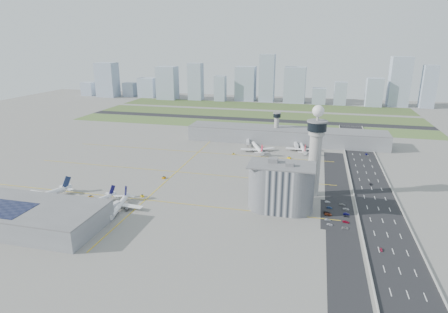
% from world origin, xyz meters
% --- Properties ---
extents(ground, '(1000.00, 1000.00, 0.00)m').
position_xyz_m(ground, '(0.00, 0.00, 0.00)').
color(ground, gray).
extents(grass_strip_0, '(480.00, 50.00, 0.08)m').
position_xyz_m(grass_strip_0, '(-20.00, 225.00, 0.04)').
color(grass_strip_0, '#4C6630').
rests_on(grass_strip_0, ground).
extents(grass_strip_1, '(480.00, 60.00, 0.08)m').
position_xyz_m(grass_strip_1, '(-20.00, 300.00, 0.04)').
color(grass_strip_1, '#3F5226').
rests_on(grass_strip_1, ground).
extents(grass_strip_2, '(480.00, 70.00, 0.08)m').
position_xyz_m(grass_strip_2, '(-20.00, 380.00, 0.04)').
color(grass_strip_2, '#395227').
rests_on(grass_strip_2, ground).
extents(runway, '(480.00, 22.00, 0.10)m').
position_xyz_m(runway, '(-20.00, 262.00, 0.06)').
color(runway, black).
rests_on(runway, ground).
extents(highway, '(28.00, 500.00, 0.10)m').
position_xyz_m(highway, '(115.00, 0.00, 0.05)').
color(highway, black).
rests_on(highway, ground).
extents(barrier_left, '(0.60, 500.00, 1.20)m').
position_xyz_m(barrier_left, '(101.00, 0.00, 0.60)').
color(barrier_left, '#9E9E99').
rests_on(barrier_left, ground).
extents(barrier_right, '(0.60, 500.00, 1.20)m').
position_xyz_m(barrier_right, '(129.00, 0.00, 0.60)').
color(barrier_right, '#9E9E99').
rests_on(barrier_right, ground).
extents(landside_road, '(18.00, 260.00, 0.08)m').
position_xyz_m(landside_road, '(90.00, -10.00, 0.04)').
color(landside_road, black).
rests_on(landside_road, ground).
extents(parking_lot, '(20.00, 44.00, 0.10)m').
position_xyz_m(parking_lot, '(88.00, -22.00, 0.05)').
color(parking_lot, black).
rests_on(parking_lot, ground).
extents(taxiway_line_h_0, '(260.00, 0.60, 0.01)m').
position_xyz_m(taxiway_line_h_0, '(-40.00, -30.00, 0.01)').
color(taxiway_line_h_0, yellow).
rests_on(taxiway_line_h_0, ground).
extents(taxiway_line_h_1, '(260.00, 0.60, 0.01)m').
position_xyz_m(taxiway_line_h_1, '(-40.00, 30.00, 0.01)').
color(taxiway_line_h_1, yellow).
rests_on(taxiway_line_h_1, ground).
extents(taxiway_line_h_2, '(260.00, 0.60, 0.01)m').
position_xyz_m(taxiway_line_h_2, '(-40.00, 90.00, 0.01)').
color(taxiway_line_h_2, yellow).
rests_on(taxiway_line_h_2, ground).
extents(taxiway_line_v, '(0.60, 260.00, 0.01)m').
position_xyz_m(taxiway_line_v, '(-40.00, 30.00, 0.01)').
color(taxiway_line_v, yellow).
rests_on(taxiway_line_v, ground).
extents(control_tower, '(14.00, 14.00, 64.50)m').
position_xyz_m(control_tower, '(72.00, 8.00, 35.04)').
color(control_tower, '#ADAAA5').
rests_on(control_tower, ground).
extents(secondary_tower, '(8.60, 8.60, 31.90)m').
position_xyz_m(secondary_tower, '(30.00, 150.00, 18.80)').
color(secondary_tower, '#ADAAA5').
rests_on(secondary_tower, ground).
extents(admin_building, '(42.00, 24.00, 33.50)m').
position_xyz_m(admin_building, '(51.99, -22.00, 15.30)').
color(admin_building, '#B2B2B7').
rests_on(admin_building, ground).
extents(terminal_pier, '(210.00, 32.00, 15.80)m').
position_xyz_m(terminal_pier, '(40.00, 148.00, 7.90)').
color(terminal_pier, gray).
rests_on(terminal_pier, ground).
extents(near_terminal, '(84.00, 42.00, 13.00)m').
position_xyz_m(near_terminal, '(-88.07, -82.02, 6.43)').
color(near_terminal, gray).
rests_on(near_terminal, ground).
extents(airplane_near_a, '(50.70, 54.06, 12.05)m').
position_xyz_m(airplane_near_a, '(-108.31, -48.38, 6.03)').
color(airplane_near_a, white).
rests_on(airplane_near_a, ground).
extents(airplane_near_b, '(39.25, 42.38, 9.66)m').
position_xyz_m(airplane_near_b, '(-68.44, -47.32, 4.83)').
color(airplane_near_b, white).
rests_on(airplane_near_b, ground).
extents(airplane_near_c, '(37.82, 42.11, 10.26)m').
position_xyz_m(airplane_near_c, '(-49.28, -49.39, 5.13)').
color(airplane_near_c, white).
rests_on(airplane_near_c, ground).
extents(airplane_far_a, '(47.67, 51.06, 11.47)m').
position_xyz_m(airplane_far_a, '(16.30, 107.90, 5.74)').
color(airplane_far_a, white).
rests_on(airplane_far_a, ground).
extents(airplane_far_b, '(39.73, 44.64, 11.11)m').
position_xyz_m(airplane_far_b, '(59.99, 119.92, 5.55)').
color(airplane_far_b, white).
rests_on(airplane_far_b, ground).
extents(jet_bridge_near_0, '(5.39, 14.31, 5.70)m').
position_xyz_m(jet_bridge_near_0, '(-113.00, -61.00, 2.85)').
color(jet_bridge_near_0, silver).
rests_on(jet_bridge_near_0, ground).
extents(jet_bridge_near_1, '(5.39, 14.31, 5.70)m').
position_xyz_m(jet_bridge_near_1, '(-83.00, -61.00, 2.85)').
color(jet_bridge_near_1, silver).
rests_on(jet_bridge_near_1, ground).
extents(jet_bridge_near_2, '(5.39, 14.31, 5.70)m').
position_xyz_m(jet_bridge_near_2, '(-53.00, -61.00, 2.85)').
color(jet_bridge_near_2, silver).
rests_on(jet_bridge_near_2, ground).
extents(jet_bridge_far_0, '(5.39, 14.31, 5.70)m').
position_xyz_m(jet_bridge_far_0, '(2.00, 132.00, 2.85)').
color(jet_bridge_far_0, silver).
rests_on(jet_bridge_far_0, ground).
extents(jet_bridge_far_1, '(5.39, 14.31, 5.70)m').
position_xyz_m(jet_bridge_far_1, '(52.00, 132.00, 2.85)').
color(jet_bridge_far_1, silver).
rests_on(jet_bridge_far_1, ground).
extents(tug_0, '(3.77, 2.90, 1.99)m').
position_xyz_m(tug_0, '(-78.55, -36.88, 0.99)').
color(tug_0, orange).
rests_on(tug_0, ground).
extents(tug_1, '(3.88, 3.15, 1.96)m').
position_xyz_m(tug_1, '(-66.53, -47.72, 0.98)').
color(tug_1, gold).
rests_on(tug_1, ground).
extents(tug_2, '(3.27, 3.39, 1.63)m').
position_xyz_m(tug_2, '(-44.44, -25.66, 0.81)').
color(tug_2, yellow).
rests_on(tug_2, ground).
extents(tug_3, '(2.41, 3.25, 1.77)m').
position_xyz_m(tug_3, '(-44.17, 12.44, 0.88)').
color(tug_3, '#CE7F04').
rests_on(tug_3, ground).
extents(tug_4, '(3.10, 2.44, 1.60)m').
position_xyz_m(tug_4, '(-4.33, 90.34, 0.80)').
color(tug_4, yellow).
rests_on(tug_4, ground).
extents(tug_5, '(3.58, 3.09, 1.75)m').
position_xyz_m(tug_5, '(49.06, 90.57, 0.87)').
color(tug_5, '#F2C003').
rests_on(tug_5, ground).
extents(car_lot_0, '(3.62, 1.50, 1.23)m').
position_xyz_m(car_lot_0, '(83.38, -37.86, 0.61)').
color(car_lot_0, silver).
rests_on(car_lot_0, ground).
extents(car_lot_1, '(3.63, 1.52, 1.17)m').
position_xyz_m(car_lot_1, '(82.20, -31.99, 0.58)').
color(car_lot_1, slate).
rests_on(car_lot_1, ground).
extents(car_lot_2, '(4.93, 2.65, 1.31)m').
position_xyz_m(car_lot_2, '(82.66, -24.12, 0.66)').
color(car_lot_2, maroon).
rests_on(car_lot_2, ground).
extents(car_lot_3, '(4.57, 2.38, 1.26)m').
position_xyz_m(car_lot_3, '(82.00, -21.09, 0.63)').
color(car_lot_3, black).
rests_on(car_lot_3, ground).
extents(car_lot_4, '(3.98, 1.90, 1.31)m').
position_xyz_m(car_lot_4, '(83.69, -13.46, 0.66)').
color(car_lot_4, navy).
rests_on(car_lot_4, ground).
extents(car_lot_5, '(3.46, 1.25, 1.13)m').
position_xyz_m(car_lot_5, '(82.54, -4.30, 0.57)').
color(car_lot_5, '#B6B9C0').
rests_on(car_lot_5, ground).
extents(car_lot_6, '(4.01, 1.93, 1.10)m').
position_xyz_m(car_lot_6, '(92.10, -40.06, 0.55)').
color(car_lot_6, gray).
rests_on(car_lot_6, ground).
extents(car_lot_7, '(4.28, 2.29, 1.18)m').
position_xyz_m(car_lot_7, '(93.00, -32.04, 0.59)').
color(car_lot_7, maroon).
rests_on(car_lot_7, ground).
extents(car_lot_8, '(3.42, 1.79, 1.11)m').
position_xyz_m(car_lot_8, '(93.73, -23.67, 0.55)').
color(car_lot_8, black).
rests_on(car_lot_8, ground).
extents(car_lot_9, '(4.09, 1.74, 1.31)m').
position_xyz_m(car_lot_9, '(93.93, -20.87, 0.66)').
color(car_lot_9, '#12105C').
rests_on(car_lot_9, ground).
extents(car_lot_10, '(4.07, 1.91, 1.13)m').
position_xyz_m(car_lot_10, '(94.14, -13.05, 0.56)').
color(car_lot_10, silver).
rests_on(car_lot_10, ground).
extents(car_lot_11, '(4.42, 2.17, 1.24)m').
position_xyz_m(car_lot_11, '(92.15, -6.52, 0.62)').
color(car_lot_11, '#979797').
rests_on(car_lot_11, ground).
extents(car_hw_0, '(1.37, 3.28, 1.11)m').
position_xyz_m(car_hw_0, '(109.06, -60.50, 0.55)').
color(car_hw_0, maroon).
rests_on(car_hw_0, ground).
extents(car_hw_1, '(1.67, 3.71, 1.18)m').
position_xyz_m(car_hw_1, '(114.98, 37.91, 0.59)').
color(car_hw_1, black).
rests_on(car_hw_1, ground).
extents(car_hw_2, '(2.08, 4.28, 1.17)m').
position_xyz_m(car_hw_2, '(120.90, 121.14, 0.59)').
color(car_hw_2, navy).
rests_on(car_hw_2, ground).
extents(car_hw_4, '(1.95, 3.85, 1.26)m').
position_xyz_m(car_hw_4, '(107.96, 177.58, 0.63)').
color(car_hw_4, slate).
rests_on(car_hw_4, ground).
extents(skyline_bldg_0, '(24.05, 19.24, 26.50)m').
position_xyz_m(skyline_bldg_0, '(-377.77, 421.70, 13.25)').
color(skyline_bldg_0, '#9EADC1').
rests_on(skyline_bldg_0, ground).
extents(skyline_bldg_1, '(37.63, 30.10, 65.60)m').
position_xyz_m(skyline_bldg_1, '(-331.22, 417.61, 32.80)').
color(skyline_bldg_1, '#9EADC1').
rests_on(skyline_bldg_1, ground).
extents(skyline_bldg_2, '(22.81, 18.25, 26.79)m').
position_xyz_m(skyline_bldg_2, '(-291.25, 430.16, 13.39)').
color(skyline_bldg_2, '#9EADC1').
rests_on(skyline_bldg_2, ground).
extents(skyline_bldg_3, '(32.30, 25.84, 36.93)m').
position_xyz_m(skyline_bldg_3, '(-252.58, 431.35, 18.47)').
color(skyline_bldg_3, '#9EADC1').
rests_on(skyline_bldg_3, ground).
extents(skyline_bldg_4, '(35.81, 28.65, 60.36)m').
position_xyz_m(skyline_bldg_4, '(-204.47, 415.19, 30.18)').
color(skyline_bldg_4, '#9EADC1').
rests_on(skyline_bldg_4, ground).
extents(skyline_bldg_5, '(25.49, 20.39, 66.89)m').
position_xyz_m(skyline_bldg_5, '(-150.11, 419.66, 33.44)').
color(skyline_bldg_5, '#9EADC1').
rests_on(skyline_bldg_5, ground).
extents(skyline_bldg_6, '(20.04, 16.03, 45.20)m').
position_xyz_m(skyline_bldg_6, '(-102.68, 417.90, 22.60)').
color(skyline_bldg_6, '#9EADC1').
rests_on(skyline_bldg_6, ground).
extents(skyline_bldg_7, '(35.76, 28.61, 61.22)m').
position_xyz_m(skyline_bldg_7, '(-59.44, 436.89, 30.61)').
color(skyline_bldg_7, '#9EADC1').
rests_on(skyline_bldg_7, ground).
extents(skyline_bldg_8, '(26.33, 21.06, 83.39)m').
position_xyz_m(skyline_bldg_8, '(-19.42, 431.56, 41.69)').
color(skyline_bldg_8, '#9EADC1').
rests_on(skyline_bldg_8, ground).
extents(skyline_bldg_9, '(36.96, 29.57, 62.11)m').
position_xyz_m(skyline_bldg_9, '(30.27, 432.32, 31.06)').
color(skyline_bldg_9, '#9EADC1').
rests_on(skyline_bldg_9, ground).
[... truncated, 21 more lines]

